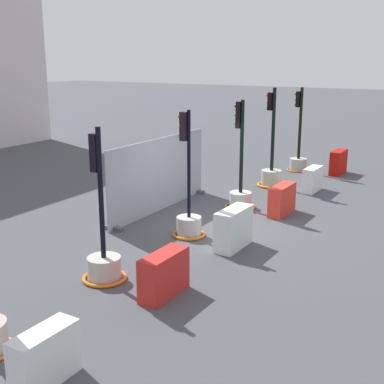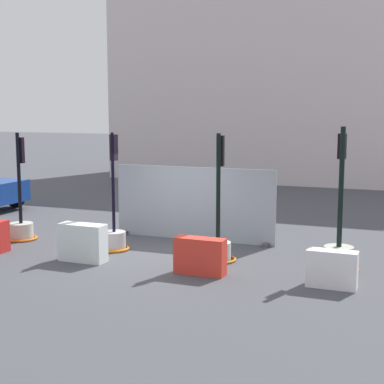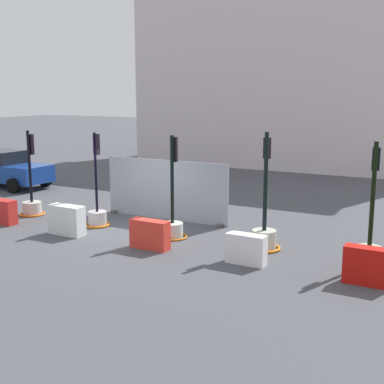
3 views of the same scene
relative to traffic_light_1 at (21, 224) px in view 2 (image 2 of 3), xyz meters
name	(u,v)px [view 2 (image 2 of 3)]	position (x,y,z in m)	size (l,w,h in m)	color
ground_plane	(160,255)	(4.33, -0.22, -0.45)	(120.00, 120.00, 0.00)	#47494F
traffic_light_1	(21,224)	(0.00, 0.00, 0.00)	(0.87, 0.87, 2.98)	#BBB8AB
traffic_light_2	(114,231)	(3.00, -0.13, 0.04)	(0.80, 0.80, 3.04)	#B1A8AB
traffic_light_3	(218,239)	(5.85, -0.17, 0.08)	(0.90, 0.90, 3.07)	silver
traffic_light_4	(339,248)	(8.68, 0.01, 0.05)	(0.93, 0.93, 3.25)	#B7B6A4
construction_barrier_2	(83,243)	(2.85, -1.41, 0.01)	(1.15, 0.45, 0.91)	silver
construction_barrier_3	(200,256)	(5.85, -1.43, -0.04)	(1.15, 0.40, 0.82)	red
construction_barrier_4	(332,269)	(8.71, -1.39, -0.06)	(1.03, 0.38, 0.78)	white
building_main_facade	(285,76)	(3.79, 16.89, 4.81)	(17.86, 6.45, 10.49)	silver
site_fence_panel	(193,205)	(4.51, 1.69, 0.54)	(4.65, 0.50, 2.04)	#97A1AD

